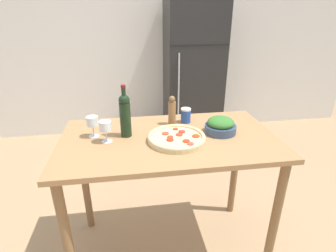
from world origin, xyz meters
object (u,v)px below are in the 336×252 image
(wine_glass_near, at_px, (105,127))
(pepper_mill, at_px, (172,111))
(refrigerator, at_px, (193,74))
(salt_canister, at_px, (186,115))
(wine_bottle, at_px, (125,114))
(homemade_pizza, at_px, (177,138))
(salad_bowl, at_px, (221,126))
(wine_glass_far, at_px, (92,122))

(wine_glass_near, height_order, pepper_mill, pepper_mill)
(refrigerator, relative_size, salt_canister, 17.58)
(wine_bottle, height_order, wine_glass_near, wine_bottle)
(refrigerator, relative_size, homemade_pizza, 5.13)
(wine_bottle, xyz_separation_m, salt_canister, (0.42, 0.16, -0.09))
(wine_glass_near, distance_m, salad_bowl, 0.73)
(wine_bottle, height_order, pepper_mill, wine_bottle)
(refrigerator, xyz_separation_m, homemade_pizza, (-0.58, -2.00, 0.05))
(wine_glass_near, xyz_separation_m, pepper_mill, (0.44, 0.21, 0.00))
(pepper_mill, height_order, homemade_pizza, pepper_mill)
(salt_canister, bearing_deg, homemade_pizza, -112.74)
(pepper_mill, relative_size, salad_bowl, 1.01)
(refrigerator, bearing_deg, salad_bowl, -98.28)
(wine_glass_far, xyz_separation_m, pepper_mill, (0.52, 0.12, 0.00))
(refrigerator, bearing_deg, wine_glass_near, -117.38)
(homemade_pizza, bearing_deg, wine_glass_near, 173.78)
(wine_bottle, bearing_deg, refrigerator, 64.65)
(wine_glass_far, xyz_separation_m, homemade_pizza, (0.51, -0.13, -0.08))
(salad_bowl, xyz_separation_m, salt_canister, (-0.19, 0.21, 0.00))
(wine_glass_far, height_order, salt_canister, wine_glass_far)
(pepper_mill, distance_m, salad_bowl, 0.35)
(wine_bottle, xyz_separation_m, salad_bowl, (0.61, -0.04, -0.10))
(wine_glass_far, bearing_deg, refrigerator, 59.52)
(pepper_mill, xyz_separation_m, salad_bowl, (0.29, -0.18, -0.05))
(salad_bowl, height_order, salt_canister, salad_bowl)
(refrigerator, height_order, wine_bottle, refrigerator)
(refrigerator, bearing_deg, pepper_mill, -108.20)
(wine_glass_far, relative_size, pepper_mill, 0.65)
(pepper_mill, bearing_deg, refrigerator, 71.80)
(wine_glass_far, relative_size, salad_bowl, 0.66)
(wine_glass_far, relative_size, homemade_pizza, 0.38)
(salad_bowl, bearing_deg, homemade_pizza, -166.34)
(wine_glass_near, bearing_deg, refrigerator, 62.62)
(salt_canister, bearing_deg, refrigerator, 74.77)
(homemade_pizza, distance_m, salt_canister, 0.31)
(wine_glass_far, distance_m, pepper_mill, 0.54)
(salt_canister, bearing_deg, wine_glass_near, -156.72)
(refrigerator, height_order, pepper_mill, refrigerator)
(wine_bottle, relative_size, wine_glass_near, 2.46)
(wine_glass_far, distance_m, salt_canister, 0.65)
(salad_bowl, height_order, homemade_pizza, salad_bowl)
(wine_glass_far, relative_size, salt_canister, 1.29)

